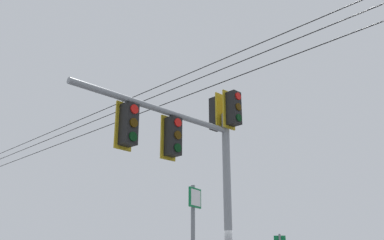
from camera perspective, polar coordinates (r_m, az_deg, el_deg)
name	(u,v)px	position (r m, az deg, el deg)	size (l,w,h in m)	color
signal_mast_assembly	(199,150)	(10.34, 0.96, -4.00)	(4.03, 3.33, 6.12)	gray
overhead_wire_span	(192,82)	(12.61, 0.00, 5.06)	(15.98, 21.54, 1.03)	black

